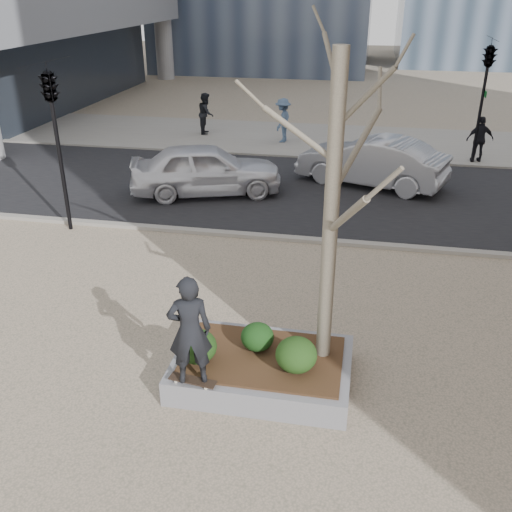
% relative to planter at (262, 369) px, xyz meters
% --- Properties ---
extents(ground, '(120.00, 120.00, 0.00)m').
position_rel_planter_xyz_m(ground, '(-1.00, 0.00, -0.23)').
color(ground, tan).
rests_on(ground, ground).
extents(street, '(60.00, 8.00, 0.02)m').
position_rel_planter_xyz_m(street, '(-1.00, 10.00, -0.21)').
color(street, black).
rests_on(street, ground).
extents(far_sidewalk, '(60.00, 6.00, 0.02)m').
position_rel_planter_xyz_m(far_sidewalk, '(-1.00, 17.00, -0.21)').
color(far_sidewalk, gray).
rests_on(far_sidewalk, ground).
extents(planter, '(3.00, 2.00, 0.45)m').
position_rel_planter_xyz_m(planter, '(0.00, 0.00, 0.00)').
color(planter, gray).
rests_on(planter, ground).
extents(planter_mulch, '(2.70, 1.70, 0.04)m').
position_rel_planter_xyz_m(planter_mulch, '(0.00, 0.00, 0.25)').
color(planter_mulch, '#382314').
rests_on(planter_mulch, planter).
extents(sycamore_tree, '(2.80, 2.80, 6.60)m').
position_rel_planter_xyz_m(sycamore_tree, '(1.00, 0.30, 3.56)').
color(sycamore_tree, gray).
rests_on(sycamore_tree, planter_mulch).
extents(shrub_left, '(0.66, 0.66, 0.56)m').
position_rel_planter_xyz_m(shrub_left, '(-1.05, -0.32, 0.55)').
color(shrub_left, black).
rests_on(shrub_left, planter_mulch).
extents(shrub_middle, '(0.57, 0.57, 0.49)m').
position_rel_planter_xyz_m(shrub_middle, '(-0.13, 0.21, 0.51)').
color(shrub_middle, black).
rests_on(shrub_middle, planter_mulch).
extents(shrub_right, '(0.68, 0.68, 0.58)m').
position_rel_planter_xyz_m(shrub_right, '(0.60, -0.25, 0.55)').
color(shrub_right, '#1C3E13').
rests_on(shrub_right, planter_mulch).
extents(skateboard, '(0.80, 0.30, 0.08)m').
position_rel_planter_xyz_m(skateboard, '(-0.97, -0.88, 0.26)').
color(skateboard, black).
rests_on(skateboard, planter).
extents(skateboarder, '(0.78, 0.63, 1.85)m').
position_rel_planter_xyz_m(skateboarder, '(-0.97, -0.88, 1.23)').
color(skateboarder, black).
rests_on(skateboarder, skateboard).
extents(police_car, '(5.18, 3.35, 1.64)m').
position_rel_planter_xyz_m(police_car, '(-3.53, 9.17, 0.61)').
color(police_car, white).
rests_on(police_car, street).
extents(car_silver, '(5.24, 3.28, 1.63)m').
position_rel_planter_xyz_m(car_silver, '(1.68, 11.10, 0.61)').
color(car_silver, '#A0A1A8').
rests_on(car_silver, street).
extents(pedestrian_a, '(0.82, 0.98, 1.80)m').
position_rel_planter_xyz_m(pedestrian_a, '(-5.73, 17.11, 0.70)').
color(pedestrian_a, black).
rests_on(pedestrian_a, far_sidewalk).
extents(pedestrian_b, '(0.86, 1.28, 1.84)m').
position_rel_planter_xyz_m(pedestrian_b, '(-2.11, 16.26, 0.72)').
color(pedestrian_b, '#445C7B').
rests_on(pedestrian_b, far_sidewalk).
extents(pedestrian_c, '(1.06, 0.58, 1.71)m').
position_rel_planter_xyz_m(pedestrian_c, '(5.68, 14.71, 0.66)').
color(pedestrian_c, black).
rests_on(pedestrian_c, far_sidewalk).
extents(traffic_light_near, '(0.60, 2.48, 4.50)m').
position_rel_planter_xyz_m(traffic_light_near, '(-6.50, 5.60, 2.02)').
color(traffic_light_near, black).
rests_on(traffic_light_near, ground).
extents(traffic_light_far, '(0.60, 2.48, 4.50)m').
position_rel_planter_xyz_m(traffic_light_far, '(5.50, 14.60, 2.02)').
color(traffic_light_far, black).
rests_on(traffic_light_far, ground).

